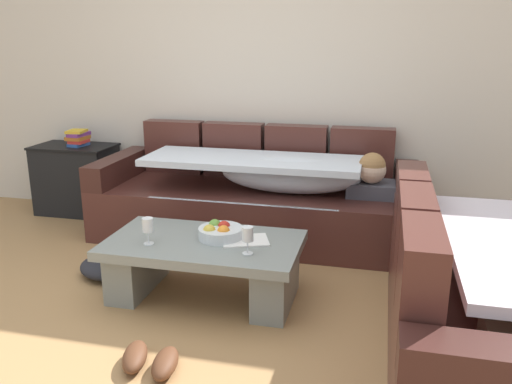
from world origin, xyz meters
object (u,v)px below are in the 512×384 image
(couch_near_window, at_px, (487,308))
(coffee_table, at_px, (204,262))
(side_cabinet, at_px, (77,179))
(wine_glass_near_right, at_px, (248,235))
(wine_glass_near_left, at_px, (148,226))
(book_stack_on_cabinet, at_px, (78,138))
(open_magazine, at_px, (245,240))
(pair_of_shoes, at_px, (150,360))
(crumpled_garment, at_px, (105,267))
(couch_along_wall, at_px, (260,198))
(fruit_bowl, at_px, (220,232))

(couch_near_window, height_order, coffee_table, couch_near_window)
(side_cabinet, bearing_deg, wine_glass_near_right, -36.43)
(couch_near_window, distance_m, coffee_table, 1.63)
(wine_glass_near_left, relative_size, book_stack_on_cabinet, 0.76)
(open_magazine, distance_m, pair_of_shoes, 0.95)
(wine_glass_near_left, bearing_deg, open_magazine, 18.11)
(book_stack_on_cabinet, xyz_separation_m, crumpled_garment, (0.89, -1.22, -0.66))
(couch_near_window, distance_m, open_magazine, 1.40)
(couch_along_wall, height_order, coffee_table, couch_along_wall)
(coffee_table, relative_size, fruit_bowl, 4.29)
(book_stack_on_cabinet, height_order, pair_of_shoes, book_stack_on_cabinet)
(couch_near_window, relative_size, fruit_bowl, 6.65)
(fruit_bowl, bearing_deg, book_stack_on_cabinet, 143.55)
(open_magazine, bearing_deg, side_cabinet, 125.72)
(coffee_table, relative_size, crumpled_garment, 3.00)
(fruit_bowl, height_order, open_magazine, fruit_bowl)
(couch_near_window, distance_m, wine_glass_near_left, 1.91)
(couch_near_window, bearing_deg, open_magazine, 70.41)
(coffee_table, distance_m, open_magazine, 0.30)
(couch_along_wall, distance_m, side_cabinet, 1.83)
(side_cabinet, xyz_separation_m, book_stack_on_cabinet, (0.06, -0.01, 0.40))
(crumpled_garment, bearing_deg, coffee_table, -9.95)
(open_magazine, relative_size, book_stack_on_cabinet, 1.28)
(pair_of_shoes, bearing_deg, wine_glass_near_left, 113.58)
(coffee_table, bearing_deg, book_stack_on_cabinet, 140.80)
(couch_near_window, bearing_deg, coffee_table, 75.01)
(fruit_bowl, xyz_separation_m, side_cabinet, (-1.81, 1.30, -0.10))
(coffee_table, distance_m, pair_of_shoes, 0.82)
(fruit_bowl, relative_size, crumpled_garment, 0.70)
(couch_along_wall, xyz_separation_m, couch_near_window, (1.48, -1.56, 0.01))
(wine_glass_near_right, height_order, crumpled_garment, wine_glass_near_right)
(couch_along_wall, bearing_deg, book_stack_on_cabinet, 172.95)
(coffee_table, distance_m, book_stack_on_cabinet, 2.20)
(fruit_bowl, bearing_deg, side_cabinet, 144.30)
(side_cabinet, relative_size, book_stack_on_cabinet, 3.28)
(wine_glass_near_left, xyz_separation_m, side_cabinet, (-1.42, 1.50, -0.17))
(fruit_bowl, height_order, book_stack_on_cabinet, book_stack_on_cabinet)
(couch_near_window, distance_m, side_cabinet, 3.75)
(book_stack_on_cabinet, bearing_deg, couch_near_window, -28.77)
(wine_glass_near_left, height_order, open_magazine, wine_glass_near_left)
(open_magazine, xyz_separation_m, book_stack_on_cabinet, (-1.92, 1.31, 0.33))
(couch_near_window, height_order, fruit_bowl, couch_near_window)
(couch_along_wall, distance_m, couch_near_window, 2.15)
(couch_near_window, relative_size, crumpled_garment, 4.66)
(fruit_bowl, bearing_deg, open_magazine, -4.95)
(couch_along_wall, xyz_separation_m, open_magazine, (0.16, -1.09, 0.06))
(wine_glass_near_left, relative_size, crumpled_garment, 0.42)
(couch_along_wall, xyz_separation_m, crumpled_garment, (-0.87, -1.00, -0.27))
(side_cabinet, xyz_separation_m, crumpled_garment, (0.94, -1.23, -0.26))
(couch_along_wall, relative_size, book_stack_on_cabinet, 11.71)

